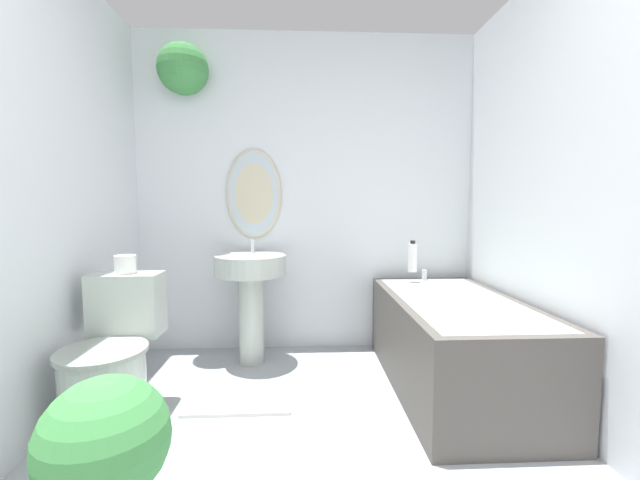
{
  "coord_description": "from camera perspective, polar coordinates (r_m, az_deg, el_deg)",
  "views": [
    {
      "loc": [
        -0.04,
        -0.54,
        1.11
      ],
      "look_at": [
        0.06,
        1.54,
        0.93
      ],
      "focal_mm": 22.0,
      "sensor_mm": 36.0,
      "label": 1
    }
  ],
  "objects": [
    {
      "name": "potted_plant",
      "position": [
        1.64,
        -28.77,
        -24.74
      ],
      "size": [
        0.42,
        0.42,
        0.54
      ],
      "color": "#9E6042",
      "rests_on": "ground_plane"
    },
    {
      "name": "wall_left",
      "position": [
        2.18,
        -38.22,
        6.26
      ],
      "size": [
        0.06,
        2.6,
        2.4
      ],
      "color": "silver",
      "rests_on": "ground_plane"
    },
    {
      "name": "bath_mat",
      "position": [
        2.46,
        -11.58,
        -21.67
      ],
      "size": [
        0.59,
        0.36,
        0.02
      ],
      "color": "silver",
      "rests_on": "ground_plane"
    },
    {
      "name": "bathtub",
      "position": [
        2.58,
        18.94,
        -13.84
      ],
      "size": [
        0.74,
        1.4,
        0.63
      ],
      "color": "#4C4742",
      "rests_on": "ground_plane"
    },
    {
      "name": "toilet",
      "position": [
        2.32,
        -28.11,
        -15.72
      ],
      "size": [
        0.41,
        0.59,
        0.74
      ],
      "color": "#B2BCB2",
      "rests_on": "ground_plane"
    },
    {
      "name": "wall_back",
      "position": [
        3.04,
        -3.91,
        8.45
      ],
      "size": [
        2.66,
        0.36,
        2.4
      ],
      "color": "silver",
      "rests_on": "ground_plane"
    },
    {
      "name": "toilet_paper_roll",
      "position": [
        2.39,
        -26.46,
        -3.19
      ],
      "size": [
        0.11,
        0.11,
        0.1
      ],
      "color": "white",
      "rests_on": "toilet"
    },
    {
      "name": "pedestal_sink",
      "position": [
        2.81,
        -10.04,
        -6.43
      ],
      "size": [
        0.49,
        0.49,
        0.87
      ],
      "color": "#B2BCB2",
      "rests_on": "ground_plane"
    },
    {
      "name": "shampoo_bottle",
      "position": [
        2.94,
        13.31,
        -2.45
      ],
      "size": [
        0.06,
        0.06,
        0.23
      ],
      "color": "white",
      "rests_on": "bathtub"
    },
    {
      "name": "wall_right",
      "position": [
        2.23,
        34.5,
        6.39
      ],
      "size": [
        0.06,
        2.6,
        2.4
      ],
      "color": "silver",
      "rests_on": "ground_plane"
    }
  ]
}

